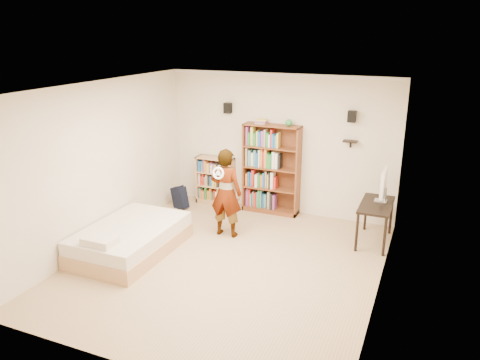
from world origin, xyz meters
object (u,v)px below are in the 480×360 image
Objects in this scene: person at (226,193)px; tall_bookshelf at (271,169)px; low_bookshelf at (215,181)px; daybed at (130,236)px; computer_desk at (375,223)px.

tall_bookshelf is at bearing -105.49° from person.
low_bookshelf is (-1.22, 0.01, -0.39)m from tall_bookshelf.
daybed is at bearing -96.33° from low_bookshelf.
tall_bookshelf is 1.28m from low_bookshelf.
daybed is 1.22× the size of person.
tall_bookshelf is 0.92× the size of daybed.
person reaches higher than daybed.
low_bookshelf reaches higher than daybed.
low_bookshelf reaches higher than computer_desk.
daybed is at bearing -151.79° from computer_desk.
low_bookshelf is at bearing -58.35° from person.
tall_bookshelf is 2.24m from computer_desk.
computer_desk is 0.53× the size of daybed.
tall_bookshelf is at bearing -0.66° from low_bookshelf.
computer_desk is at bearing 28.21° from daybed.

